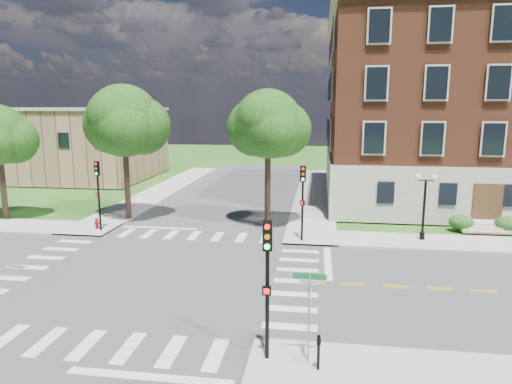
# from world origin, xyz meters

# --- Properties ---
(ground) EXTENTS (160.00, 160.00, 0.00)m
(ground) POSITION_xyz_m (0.00, 0.00, 0.00)
(ground) COLOR #245317
(ground) RESTS_ON ground
(road_ew) EXTENTS (90.00, 12.00, 0.01)m
(road_ew) POSITION_xyz_m (0.00, 0.00, 0.01)
(road_ew) COLOR #3D3D3F
(road_ew) RESTS_ON ground
(road_ns) EXTENTS (12.00, 90.00, 0.01)m
(road_ns) POSITION_xyz_m (0.00, 0.00, 0.01)
(road_ns) COLOR #3D3D3F
(road_ns) RESTS_ON ground
(sidewalk_ne) EXTENTS (34.00, 34.00, 0.12)m
(sidewalk_ne) POSITION_xyz_m (15.38, 15.38, 0.06)
(sidewalk_ne) COLOR #9E9B93
(sidewalk_ne) RESTS_ON ground
(sidewalk_nw) EXTENTS (34.00, 34.00, 0.12)m
(sidewalk_nw) POSITION_xyz_m (-15.38, 15.38, 0.06)
(sidewalk_nw) COLOR #9E9B93
(sidewalk_nw) RESTS_ON ground
(crosswalk_east) EXTENTS (2.20, 10.20, 0.02)m
(crosswalk_east) POSITION_xyz_m (7.20, 0.00, 0.00)
(crosswalk_east) COLOR silver
(crosswalk_east) RESTS_ON ground
(stop_bar_east) EXTENTS (0.40, 5.50, 0.00)m
(stop_bar_east) POSITION_xyz_m (8.80, 3.00, 0.00)
(stop_bar_east) COLOR silver
(stop_bar_east) RESTS_ON ground
(main_building) EXTENTS (30.60, 22.40, 16.50)m
(main_building) POSITION_xyz_m (24.00, 21.99, 8.34)
(main_building) COLOR #A7A193
(main_building) RESTS_ON ground
(secondary_building) EXTENTS (20.40, 15.40, 8.30)m
(secondary_building) POSITION_xyz_m (-22.00, 30.00, 4.28)
(secondary_building) COLOR #846648
(secondary_building) RESTS_ON ground
(tree_c) EXTENTS (5.36, 5.36, 10.07)m
(tree_c) POSITION_xyz_m (-6.18, 10.86, 7.48)
(tree_c) COLOR black
(tree_c) RESTS_ON ground
(tree_d) EXTENTS (4.82, 4.82, 9.65)m
(tree_d) POSITION_xyz_m (4.58, 10.38, 7.32)
(tree_d) COLOR black
(tree_d) RESTS_ON ground
(traffic_signal_se) EXTENTS (0.33, 0.37, 4.80)m
(traffic_signal_se) POSITION_xyz_m (6.61, -7.34, 3.19)
(traffic_signal_se) COLOR black
(traffic_signal_se) RESTS_ON ground
(traffic_signal_ne) EXTENTS (0.38, 0.46, 4.80)m
(traffic_signal_ne) POSITION_xyz_m (7.21, 6.72, 3.19)
(traffic_signal_ne) COLOR black
(traffic_signal_ne) RESTS_ON ground
(traffic_signal_nw) EXTENTS (0.38, 0.46, 4.80)m
(traffic_signal_nw) POSITION_xyz_m (-6.67, 7.26, 3.19)
(traffic_signal_nw) COLOR black
(traffic_signal_nw) RESTS_ON ground
(twin_lamp_west) EXTENTS (1.36, 0.36, 4.23)m
(twin_lamp_west) POSITION_xyz_m (14.86, 8.08, 2.52)
(twin_lamp_west) COLOR black
(twin_lamp_west) RESTS_ON ground
(street_sign_pole) EXTENTS (1.10, 1.10, 3.10)m
(street_sign_pole) POSITION_xyz_m (8.00, -7.36, 2.31)
(street_sign_pole) COLOR gray
(street_sign_pole) RESTS_ON ground
(push_button_post) EXTENTS (0.14, 0.21, 1.20)m
(push_button_post) POSITION_xyz_m (8.33, -7.81, 0.80)
(push_button_post) COLOR black
(push_button_post) RESTS_ON ground
(fire_hydrant) EXTENTS (0.35, 0.35, 0.75)m
(fire_hydrant) POSITION_xyz_m (-7.14, 7.66, 0.46)
(fire_hydrant) COLOR maroon
(fire_hydrant) RESTS_ON ground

